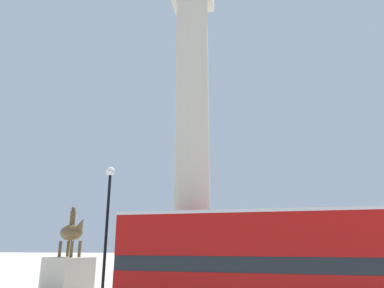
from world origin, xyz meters
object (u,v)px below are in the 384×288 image
object	(u,v)px
bus_b	(265,264)
street_lamp	(107,227)
monument_column	(192,189)
equestrian_statue	(68,268)

from	to	relation	value
bus_b	street_lamp	xyz separation A→B (m)	(-7.30, 2.23, 1.51)
monument_column	street_lamp	xyz separation A→B (m)	(-3.88, -1.85, -2.02)
equestrian_statue	monument_column	bearing A→B (deg)	7.14
monument_column	bus_b	size ratio (longest dim) A/B	1.74
monument_column	bus_b	xyz separation A→B (m)	(3.41, -4.08, -3.53)
monument_column	equestrian_statue	world-z (taller)	monument_column
bus_b	street_lamp	size ratio (longest dim) A/B	1.66
monument_column	equestrian_statue	xyz separation A→B (m)	(-8.76, 3.98, -4.31)
bus_b	street_lamp	bearing A→B (deg)	168.56
bus_b	equestrian_statue	world-z (taller)	equestrian_statue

